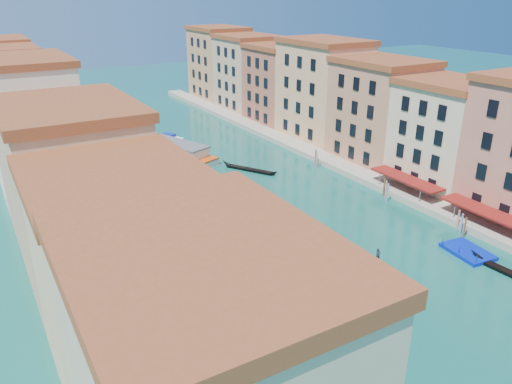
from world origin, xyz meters
The scene contains 11 objects.
left_bank_palazzos centered at (-26.00, 64.68, 9.71)m, with size 12.80×128.40×21.00m.
right_bank_palazzos centered at (30.00, 65.00, 9.75)m, with size 12.80×128.40×21.00m.
quay centered at (22.00, 65.00, 0.50)m, with size 4.00×140.00×1.00m, color #A59A85.
restaurant_awnings centered at (22.19, 23.00, 2.99)m, with size 3.20×44.55×3.12m.
mooring_poles_right centered at (19.10, 28.80, 1.30)m, with size 1.44×54.24×3.20m.
vaporetto_far centered at (-2.20, 76.67, 1.45)m, with size 12.44×22.02×3.23m.
gondola_fore centered at (3.69, 29.50, 0.44)m, with size 1.27×13.02×2.60m.
gondola_far centered at (7.05, 61.83, 0.35)m, with size 6.80×10.74×1.69m.
motorboat_mid centered at (-7.22, 41.46, 0.64)m, with size 2.80×8.01×1.64m.
motorboat_far centered at (2.09, 87.36, 0.51)m, with size 4.54×6.63×1.32m.
blue_dock centered at (15.50, 21.94, 0.24)m, with size 4.56×6.27×0.49m.
Camera 1 is at (-34.31, -11.48, 30.28)m, focal length 35.00 mm.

